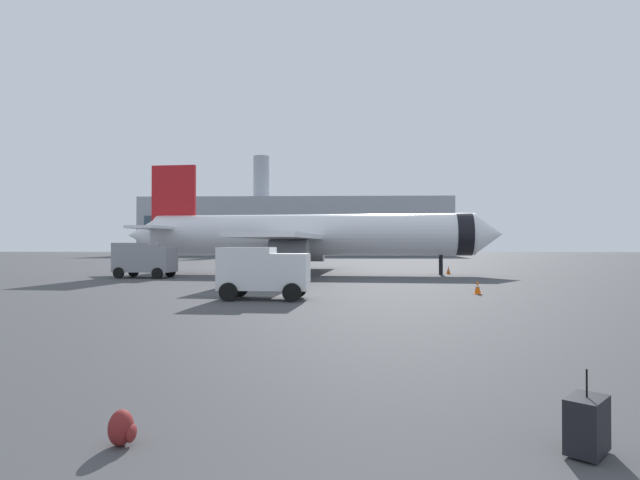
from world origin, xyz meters
name	(u,v)px	position (x,y,z in m)	size (l,w,h in m)	color
airplane_at_gate	(308,235)	(-2.76, 44.96, 3.66)	(35.77, 32.31, 10.50)	white
service_truck	(144,258)	(-15.98, 38.83, 1.61)	(5.04, 3.05, 2.90)	gray
cargo_van	(263,270)	(-3.71, 22.69, 1.45)	(4.51, 2.55, 2.60)	white
safety_cone_near	(251,266)	(-9.56, 53.25, 0.41)	(0.44, 0.44, 0.84)	#F2590C
safety_cone_mid	(478,287)	(7.73, 25.78, 0.38)	(0.44, 0.44, 0.77)	#F2590C
safety_cone_far	(448,270)	(10.44, 45.33, 0.36)	(0.44, 0.44, 0.73)	#F2590C
rolling_suitcase	(587,425)	(3.19, 4.37, 0.39)	(0.73, 0.74, 1.10)	black
traveller_backpack	(122,428)	(-2.91, 4.47, 0.23)	(0.36, 0.40, 0.48)	maroon
terminal_building	(297,227)	(-11.18, 136.22, 7.84)	(82.51, 18.94, 27.42)	#9EA3AD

